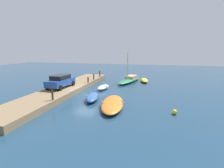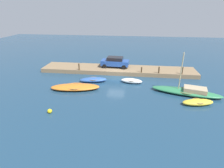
{
  "view_description": "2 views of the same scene",
  "coord_description": "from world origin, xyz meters",
  "px_view_note": "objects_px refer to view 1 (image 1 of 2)",
  "views": [
    {
      "loc": [
        20.2,
        8.51,
        5.46
      ],
      "look_at": [
        0.3,
        3.59,
        1.34
      ],
      "focal_mm": 28.39,
      "sensor_mm": 36.0,
      "label": 1
    },
    {
      "loc": [
        -2.52,
        24.11,
        9.18
      ],
      "look_at": [
        0.12,
        3.64,
        0.5
      ],
      "focal_mm": 29.04,
      "sensor_mm": 36.0,
      "label": 2
    }
  ],
  "objects_px": {
    "marker_buoy": "(175,112)",
    "mooring_post_mid_west": "(94,77)",
    "mooring_post_west": "(100,74)",
    "motorboat_orange": "(113,104)",
    "mooring_post_east": "(52,95)",
    "parked_car": "(61,81)",
    "rowboat_yellow": "(144,80)",
    "sailboat_green": "(130,80)",
    "rowboat_blue": "(92,97)",
    "mooring_post_mid_east": "(88,80)",
    "dinghy_white": "(103,87)"
  },
  "relations": [
    {
      "from": "marker_buoy",
      "to": "mooring_post_mid_west",
      "type": "bearing_deg",
      "value": -135.04
    },
    {
      "from": "mooring_post_west",
      "to": "marker_buoy",
      "type": "distance_m",
      "value": 18.25
    },
    {
      "from": "motorboat_orange",
      "to": "mooring_post_east",
      "type": "relative_size",
      "value": 6.27
    },
    {
      "from": "parked_car",
      "to": "marker_buoy",
      "type": "height_order",
      "value": "parked_car"
    },
    {
      "from": "parked_car",
      "to": "rowboat_yellow",
      "type": "bearing_deg",
      "value": 137.9
    },
    {
      "from": "mooring_post_west",
      "to": "mooring_post_east",
      "type": "bearing_deg",
      "value": 0.0
    },
    {
      "from": "sailboat_green",
      "to": "mooring_post_mid_west",
      "type": "height_order",
      "value": "sailboat_green"
    },
    {
      "from": "sailboat_green",
      "to": "mooring_post_mid_west",
      "type": "distance_m",
      "value": 6.02
    },
    {
      "from": "rowboat_blue",
      "to": "mooring_post_mid_east",
      "type": "xyz_separation_m",
      "value": [
        -6.43,
        -2.99,
        0.69
      ]
    },
    {
      "from": "mooring_post_west",
      "to": "mooring_post_mid_west",
      "type": "height_order",
      "value": "mooring_post_west"
    },
    {
      "from": "parked_car",
      "to": "marker_buoy",
      "type": "xyz_separation_m",
      "value": [
        4.7,
        13.26,
        -1.24
      ]
    },
    {
      "from": "dinghy_white",
      "to": "parked_car",
      "type": "distance_m",
      "value": 5.63
    },
    {
      "from": "rowboat_yellow",
      "to": "marker_buoy",
      "type": "xyz_separation_m",
      "value": [
        14.34,
        3.46,
        -0.08
      ]
    },
    {
      "from": "dinghy_white",
      "to": "mooring_post_east",
      "type": "xyz_separation_m",
      "value": [
        7.93,
        -2.69,
        0.79
      ]
    },
    {
      "from": "motorboat_orange",
      "to": "dinghy_white",
      "type": "xyz_separation_m",
      "value": [
        -6.75,
        -2.94,
        0.0
      ]
    },
    {
      "from": "rowboat_yellow",
      "to": "marker_buoy",
      "type": "bearing_deg",
      "value": 2.53
    },
    {
      "from": "sailboat_green",
      "to": "mooring_post_mid_west",
      "type": "xyz_separation_m",
      "value": [
        2.66,
        -5.35,
        0.69
      ]
    },
    {
      "from": "sailboat_green",
      "to": "dinghy_white",
      "type": "relative_size",
      "value": 2.72
    },
    {
      "from": "rowboat_blue",
      "to": "parked_car",
      "type": "bearing_deg",
      "value": -126.37
    },
    {
      "from": "motorboat_orange",
      "to": "parked_car",
      "type": "distance_m",
      "value": 8.76
    },
    {
      "from": "dinghy_white",
      "to": "mooring_post_east",
      "type": "distance_m",
      "value": 8.41
    },
    {
      "from": "sailboat_green",
      "to": "parked_car",
      "type": "height_order",
      "value": "sailboat_green"
    },
    {
      "from": "rowboat_yellow",
      "to": "marker_buoy",
      "type": "relative_size",
      "value": 7.96
    },
    {
      "from": "rowboat_blue",
      "to": "mooring_post_east",
      "type": "xyz_separation_m",
      "value": [
        2.81,
        -2.99,
        0.78
      ]
    },
    {
      "from": "mooring_post_mid_east",
      "to": "mooring_post_east",
      "type": "xyz_separation_m",
      "value": [
        9.24,
        0.0,
        0.09
      ]
    },
    {
      "from": "mooring_post_mid_west",
      "to": "parked_car",
      "type": "xyz_separation_m",
      "value": [
        6.51,
        -2.08,
        0.37
      ]
    },
    {
      "from": "rowboat_blue",
      "to": "mooring_post_east",
      "type": "bearing_deg",
      "value": -58.08
    },
    {
      "from": "mooring_post_west",
      "to": "mooring_post_mid_west",
      "type": "distance_m",
      "value": 3.19
    },
    {
      "from": "mooring_post_east",
      "to": "parked_car",
      "type": "distance_m",
      "value": 5.59
    },
    {
      "from": "rowboat_blue",
      "to": "marker_buoy",
      "type": "bearing_deg",
      "value": 62.82
    },
    {
      "from": "rowboat_yellow",
      "to": "mooring_post_mid_east",
      "type": "height_order",
      "value": "mooring_post_mid_east"
    },
    {
      "from": "rowboat_blue",
      "to": "rowboat_yellow",
      "type": "bearing_deg",
      "value": 147.15
    },
    {
      "from": "sailboat_green",
      "to": "mooring_post_mid_west",
      "type": "relative_size",
      "value": 8.48
    },
    {
      "from": "rowboat_blue",
      "to": "marker_buoy",
      "type": "distance_m",
      "value": 8.52
    },
    {
      "from": "rowboat_yellow",
      "to": "mooring_post_mid_west",
      "type": "relative_size",
      "value": 3.6
    },
    {
      "from": "motorboat_orange",
      "to": "rowboat_yellow",
      "type": "bearing_deg",
      "value": 162.25
    },
    {
      "from": "motorboat_orange",
      "to": "mooring_post_east",
      "type": "bearing_deg",
      "value": -87.21
    },
    {
      "from": "mooring_post_east",
      "to": "dinghy_white",
      "type": "bearing_deg",
      "value": 161.24
    },
    {
      "from": "rowboat_blue",
      "to": "rowboat_yellow",
      "type": "xyz_separation_m",
      "value": [
        -12.01,
        4.74,
        -0.02
      ]
    },
    {
      "from": "sailboat_green",
      "to": "dinghy_white",
      "type": "height_order",
      "value": "sailboat_green"
    },
    {
      "from": "marker_buoy",
      "to": "dinghy_white",
      "type": "bearing_deg",
      "value": -131.25
    },
    {
      "from": "rowboat_yellow",
      "to": "parked_car",
      "type": "relative_size",
      "value": 0.77
    },
    {
      "from": "dinghy_white",
      "to": "rowboat_yellow",
      "type": "height_order",
      "value": "dinghy_white"
    },
    {
      "from": "rowboat_blue",
      "to": "rowboat_yellow",
      "type": "relative_size",
      "value": 1.12
    },
    {
      "from": "mooring_post_mid_west",
      "to": "mooring_post_east",
      "type": "xyz_separation_m",
      "value": [
        11.68,
        0.0,
        0.02
      ]
    },
    {
      "from": "rowboat_yellow",
      "to": "mooring_post_west",
      "type": "relative_size",
      "value": 3.15
    },
    {
      "from": "rowboat_yellow",
      "to": "mooring_post_east",
      "type": "relative_size",
      "value": 3.45
    },
    {
      "from": "parked_car",
      "to": "dinghy_white",
      "type": "bearing_deg",
      "value": 123.36
    },
    {
      "from": "rowboat_yellow",
      "to": "mooring_post_west",
      "type": "xyz_separation_m",
      "value": [
        -0.04,
        -7.73,
        0.85
      ]
    },
    {
      "from": "motorboat_orange",
      "to": "mooring_post_west",
      "type": "height_order",
      "value": "mooring_post_west"
    }
  ]
}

